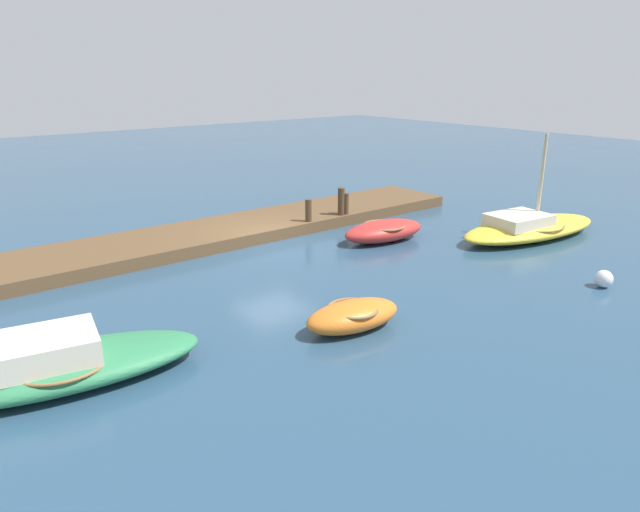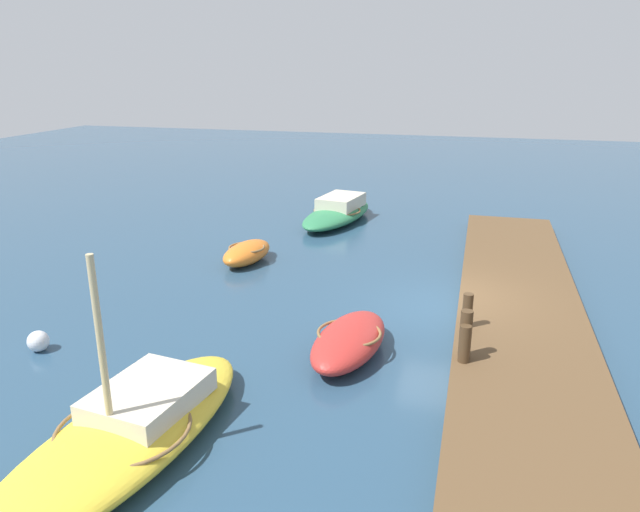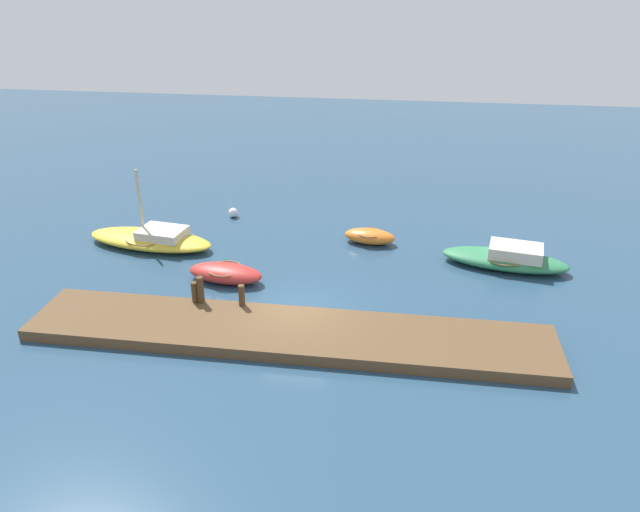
% 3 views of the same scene
% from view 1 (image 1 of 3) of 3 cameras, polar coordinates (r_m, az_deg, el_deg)
% --- Properties ---
extents(ground_plane, '(84.00, 84.00, 0.00)m').
position_cam_1_polar(ground_plane, '(20.25, -4.82, 1.09)').
color(ground_plane, navy).
extents(dock_platform, '(18.91, 3.20, 0.43)m').
position_cam_1_polar(dock_platform, '(21.73, -7.59, 2.77)').
color(dock_platform, brown).
rests_on(dock_platform, ground_plane).
extents(rowboat_red, '(3.39, 1.81, 0.75)m').
position_cam_1_polar(rowboat_red, '(20.70, 6.37, 2.53)').
color(rowboat_red, '#B72D28').
rests_on(rowboat_red, ground_plane).
extents(dinghy_orange, '(2.59, 1.51, 0.70)m').
position_cam_1_polar(dinghy_orange, '(13.66, 3.29, -5.93)').
color(dinghy_orange, orange).
rests_on(dinghy_orange, ground_plane).
extents(sailboat_yellow, '(6.52, 3.07, 3.76)m').
position_cam_1_polar(sailboat_yellow, '(22.36, 20.08, 2.72)').
color(sailboat_yellow, gold).
rests_on(sailboat_yellow, ground_plane).
extents(motorboat_green, '(5.72, 2.89, 1.08)m').
position_cam_1_polar(motorboat_green, '(12.49, -24.73, -9.76)').
color(motorboat_green, '#2D7A4C').
rests_on(motorboat_green, ground_plane).
extents(mooring_post_west, '(0.24, 0.24, 0.83)m').
position_cam_1_polar(mooring_post_west, '(22.71, 2.57, 5.23)').
color(mooring_post_west, '#47331E').
rests_on(mooring_post_west, dock_platform).
extents(mooring_post_mid_west, '(0.27, 0.27, 1.08)m').
position_cam_1_polar(mooring_post_mid_west, '(22.54, 2.12, 5.44)').
color(mooring_post_mid_west, '#47331E').
rests_on(mooring_post_mid_west, dock_platform).
extents(mooring_post_mid_east, '(0.24, 0.24, 0.84)m').
position_cam_1_polar(mooring_post_mid_east, '(21.58, -1.16, 4.56)').
color(mooring_post_mid_east, '#47331E').
rests_on(mooring_post_mid_east, dock_platform).
extents(marker_buoy, '(0.50, 0.50, 0.50)m').
position_cam_1_polar(marker_buoy, '(18.14, 26.40, -2.05)').
color(marker_buoy, silver).
rests_on(marker_buoy, ground_plane).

